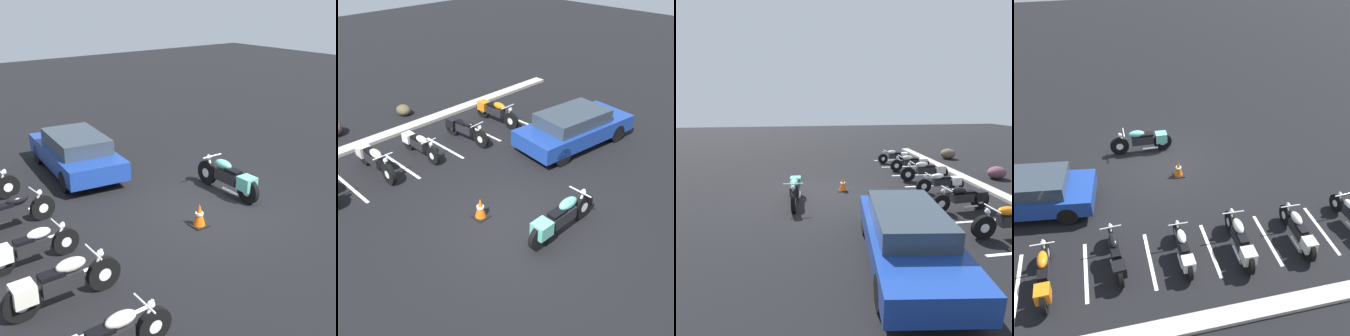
# 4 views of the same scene
# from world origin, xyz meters

# --- Properties ---
(ground) EXTENTS (60.00, 60.00, 0.00)m
(ground) POSITION_xyz_m (0.00, 0.00, 0.00)
(ground) COLOR black
(motorcycle_teal_featured) EXTENTS (2.42, 0.68, 0.95)m
(motorcycle_teal_featured) POSITION_xyz_m (0.52, -0.94, 0.51)
(motorcycle_teal_featured) COLOR black
(motorcycle_teal_featured) RESTS_ON ground
(parked_bike_0) EXTENTS (0.56, 1.98, 0.78)m
(parked_bike_0) POSITION_xyz_m (-4.97, 4.82, 0.41)
(parked_bike_0) COLOR black
(parked_bike_0) RESTS_ON ground
(parked_bike_1) EXTENTS (0.60, 2.15, 0.85)m
(parked_bike_1) POSITION_xyz_m (-3.04, 5.06, 0.45)
(parked_bike_1) COLOR black
(parked_bike_1) RESTS_ON ground
(parked_bike_2) EXTENTS (0.64, 2.29, 0.90)m
(parked_bike_2) POSITION_xyz_m (-1.27, 5.05, 0.48)
(parked_bike_2) COLOR black
(parked_bike_2) RESTS_ON ground
(parked_bike_3) EXTENTS (0.57, 2.03, 0.80)m
(parked_bike_3) POSITION_xyz_m (0.35, 4.96, 0.42)
(parked_bike_3) COLOR black
(parked_bike_3) RESTS_ON ground
(parked_bike_4) EXTENTS (0.60, 2.14, 0.84)m
(parked_bike_4) POSITION_xyz_m (2.17, 4.74, 0.45)
(parked_bike_4) COLOR black
(parked_bike_4) RESTS_ON ground
(car_blue) EXTENTS (4.49, 2.33, 1.29)m
(car_blue) POSITION_xyz_m (4.68, 1.73, 0.68)
(car_blue) COLOR black
(car_blue) RESTS_ON ground
(concrete_curb) EXTENTS (18.00, 0.50, 0.12)m
(concrete_curb) POSITION_xyz_m (0.00, 6.98, 0.06)
(concrete_curb) COLOR #A8A399
(concrete_curb) RESTS_ON ground
(landscape_rock_1) EXTENTS (0.78, 0.92, 0.59)m
(landscape_rock_1) POSITION_xyz_m (-1.09, 8.52, 0.30)
(landscape_rock_1) COLOR brown
(landscape_rock_1) RESTS_ON ground
(landscape_rock_2) EXTENTS (1.05, 1.12, 0.65)m
(landscape_rock_2) POSITION_xyz_m (-5.62, 8.56, 0.32)
(landscape_rock_2) COLOR brown
(landscape_rock_2) RESTS_ON ground
(traffic_cone) EXTENTS (0.40, 0.40, 0.60)m
(traffic_cone) POSITION_xyz_m (-0.42, 0.98, 0.28)
(traffic_cone) COLOR black
(traffic_cone) RESTS_ON ground
(stall_line_0) EXTENTS (0.10, 2.10, 0.00)m
(stall_line_0) POSITION_xyz_m (-5.77, 4.76, 0.00)
(stall_line_0) COLOR white
(stall_line_0) RESTS_ON ground
(stall_line_1) EXTENTS (0.10, 2.10, 0.00)m
(stall_line_1) POSITION_xyz_m (-4.02, 4.76, 0.00)
(stall_line_1) COLOR white
(stall_line_1) RESTS_ON ground
(stall_line_2) EXTENTS (0.10, 2.10, 0.00)m
(stall_line_2) POSITION_xyz_m (-2.26, 4.76, 0.00)
(stall_line_2) COLOR white
(stall_line_2) RESTS_ON ground
(stall_line_3) EXTENTS (0.10, 2.10, 0.00)m
(stall_line_3) POSITION_xyz_m (-0.50, 4.76, 0.00)
(stall_line_3) COLOR white
(stall_line_3) RESTS_ON ground
(stall_line_4) EXTENTS (0.10, 2.10, 0.00)m
(stall_line_4) POSITION_xyz_m (1.26, 4.76, 0.00)
(stall_line_4) COLOR white
(stall_line_4) RESTS_ON ground
(stall_line_5) EXTENTS (0.10, 2.10, 0.00)m
(stall_line_5) POSITION_xyz_m (3.02, 4.76, 0.00)
(stall_line_5) COLOR white
(stall_line_5) RESTS_ON ground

